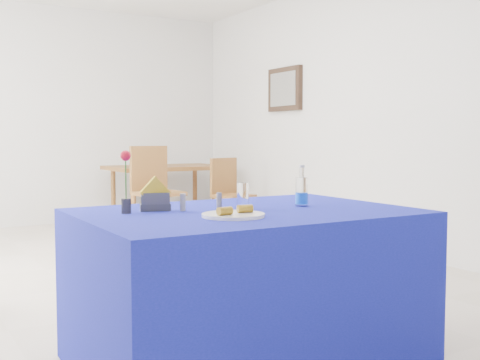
{
  "coord_description": "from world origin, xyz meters",
  "views": [
    {
      "loc": [
        -1.68,
        -4.39,
        1.11
      ],
      "look_at": [
        -0.27,
        -2.0,
        0.92
      ],
      "focal_mm": 45.0,
      "sensor_mm": 36.0,
      "label": 1
    }
  ],
  "objects_px": {
    "blue_table": "(246,286)",
    "chair_bg_right": "(229,189)",
    "water_bottle": "(302,192)",
    "chair_bg_left": "(154,185)",
    "plate": "(233,215)",
    "oak_table": "(166,172)"
  },
  "relations": [
    {
      "from": "blue_table",
      "to": "chair_bg_right",
      "type": "height_order",
      "value": "chair_bg_right"
    },
    {
      "from": "chair_bg_right",
      "to": "water_bottle",
      "type": "bearing_deg",
      "value": -125.97
    },
    {
      "from": "chair_bg_left",
      "to": "plate",
      "type": "bearing_deg",
      "value": -115.36
    },
    {
      "from": "water_bottle",
      "to": "chair_bg_left",
      "type": "relative_size",
      "value": 0.21
    },
    {
      "from": "plate",
      "to": "chair_bg_right",
      "type": "height_order",
      "value": "chair_bg_right"
    },
    {
      "from": "plate",
      "to": "blue_table",
      "type": "relative_size",
      "value": 0.18
    },
    {
      "from": "plate",
      "to": "chair_bg_left",
      "type": "height_order",
      "value": "chair_bg_left"
    },
    {
      "from": "plate",
      "to": "water_bottle",
      "type": "relative_size",
      "value": 1.33
    },
    {
      "from": "blue_table",
      "to": "chair_bg_right",
      "type": "relative_size",
      "value": 1.82
    },
    {
      "from": "chair_bg_left",
      "to": "water_bottle",
      "type": "bearing_deg",
      "value": -108.57
    },
    {
      "from": "chair_bg_left",
      "to": "chair_bg_right",
      "type": "distance_m",
      "value": 0.94
    },
    {
      "from": "blue_table",
      "to": "chair_bg_right",
      "type": "distance_m",
      "value": 4.15
    },
    {
      "from": "plate",
      "to": "chair_bg_right",
      "type": "relative_size",
      "value": 0.33
    },
    {
      "from": "blue_table",
      "to": "chair_bg_left",
      "type": "xyz_separation_m",
      "value": [
        1.03,
        3.69,
        0.21
      ]
    },
    {
      "from": "chair_bg_right",
      "to": "plate",
      "type": "bearing_deg",
      "value": -131.2
    },
    {
      "from": "blue_table",
      "to": "chair_bg_left",
      "type": "distance_m",
      "value": 3.84
    },
    {
      "from": "water_bottle",
      "to": "chair_bg_left",
      "type": "bearing_deg",
      "value": 79.46
    },
    {
      "from": "blue_table",
      "to": "water_bottle",
      "type": "height_order",
      "value": "water_bottle"
    },
    {
      "from": "chair_bg_right",
      "to": "blue_table",
      "type": "bearing_deg",
      "value": -130.26
    },
    {
      "from": "plate",
      "to": "blue_table",
      "type": "xyz_separation_m",
      "value": [
        0.18,
        0.18,
        -0.39
      ]
    },
    {
      "from": "oak_table",
      "to": "chair_bg_left",
      "type": "xyz_separation_m",
      "value": [
        -0.59,
        -1.03,
        -0.08
      ]
    },
    {
      "from": "chair_bg_left",
      "to": "oak_table",
      "type": "bearing_deg",
      "value": 51.95
    }
  ]
}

